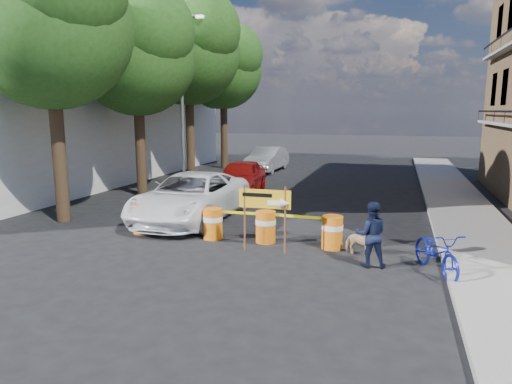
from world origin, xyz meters
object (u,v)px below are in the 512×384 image
Objects in this scene: barrel_far_right at (332,232)px; detour_sign at (271,204)px; sedan_red at (241,177)px; dog at (360,243)px; barrel_mid_right at (266,226)px; barrel_far_left at (142,218)px; barrel_mid_left at (213,223)px; bicycle at (438,232)px; sedan_silver at (267,159)px; pedestrian at (371,234)px; suv_white at (191,197)px.

detour_sign is at bearing -149.87° from barrel_far_right.
dog is at bearing -58.61° from sedan_red.
barrel_mid_right is 7.72m from sedan_red.
barrel_far_right is 0.87m from dog.
barrel_far_left reaches higher than dog.
barrel_far_left is 0.51× the size of detour_sign.
bicycle is (5.99, -1.14, 0.50)m from barrel_mid_left.
sedan_silver is at bearing 90.69° from sedan_red.
pedestrian is 10.26m from sedan_red.
detour_sign is (0.40, -0.89, 0.83)m from barrel_mid_right.
pedestrian is 1.95× the size of dog.
barrel_far_right is 16.10m from sedan_silver.
suv_white is 1.26× the size of sedan_silver.
barrel_mid_left is 6.12m from bicycle.
bicycle is at bearing -59.62° from sedan_silver.
barrel_far_left is at bearing 148.73° from bicycle.
detour_sign is 0.31× the size of suv_white.
barrel_far_right is 2.86m from bicycle.
barrel_far_right is at bearing -60.93° from sedan_red.
sedan_red is at bearing 125.61° from barrel_far_right.
dog is at bearing 9.65° from detour_sign.
barrel_far_left is 0.16× the size of suv_white.
bicycle reaches higher than barrel_far_left.
suv_white is (-7.60, 3.11, -0.18)m from bicycle.
sedan_silver is (-7.12, 16.08, -0.05)m from pedestrian.
barrel_mid_right is 3.20m from pedestrian.
pedestrian is 0.35× the size of sedan_silver.
detour_sign reaches higher than barrel_far_right.
dog is 9.47m from sedan_red.
pedestrian reaches higher than barrel_far_left.
barrel_far_right is (3.45, 0.07, 0.00)m from barrel_mid_left.
suv_white reaches higher than barrel_mid_right.
suv_white reaches higher than dog.
bicycle is (2.54, -1.21, 0.50)m from barrel_far_right.
suv_white is at bearing 140.49° from detour_sign.
barrel_mid_left and barrel_mid_right have the same top height.
pedestrian is 0.94m from dog.
sedan_silver is at bearing 91.18° from barrel_far_left.
barrel_far_right is 0.57× the size of pedestrian.
sedan_red is (-3.18, 7.03, 0.28)m from barrel_mid_right.
detour_sign reaches higher than pedestrian.
barrel_mid_left is at bearing -176.40° from barrel_mid_right.
barrel_far_left is 0.20× the size of sedan_red.
sedan_red is (-1.61, 7.13, 0.28)m from barrel_mid_left.
barrel_mid_left is 3.45m from barrel_far_right.
bicycle reaches higher than dog.
barrel_mid_left is at bearing 156.16° from detour_sign.
barrel_far_left and barrel_mid_left have the same top height.
barrel_mid_right is 0.16× the size of suv_white.
barrel_far_left is 2.15m from suv_white.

